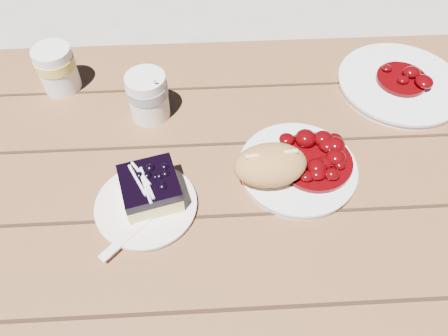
{
  "coord_description": "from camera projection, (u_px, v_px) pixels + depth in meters",
  "views": [
    {
      "loc": [
        0.03,
        -0.47,
        1.38
      ],
      "look_at": [
        0.06,
        -0.02,
        0.81
      ],
      "focal_mm": 35.0,
      "sensor_mm": 36.0,
      "label": 1
    }
  ],
  "objects": [
    {
      "name": "second_plate",
      "position": [
        400.0,
        84.0,
        0.92
      ],
      "size": [
        0.25,
        0.25,
        0.02
      ],
      "primitive_type": "cylinder",
      "color": "white",
      "rests_on": "picnic_table"
    },
    {
      "name": "main_plate",
      "position": [
        297.0,
        169.0,
        0.78
      ],
      "size": [
        0.21,
        0.21,
        0.02
      ],
      "primitive_type": "cylinder",
      "color": "white",
      "rests_on": "picnic_table"
    },
    {
      "name": "second_cup",
      "position": [
        57.0,
        69.0,
        0.89
      ],
      "size": [
        0.08,
        0.08,
        0.1
      ],
      "primitive_type": "cylinder",
      "color": "white",
      "rests_on": "picnic_table"
    },
    {
      "name": "goulash_stew",
      "position": [
        316.0,
        156.0,
        0.77
      ],
      "size": [
        0.13,
        0.13,
        0.04
      ],
      "primitive_type": null,
      "color": "#510206",
      "rests_on": "main_plate"
    },
    {
      "name": "bread_roll",
      "position": [
        270.0,
        165.0,
        0.74
      ],
      "size": [
        0.13,
        0.1,
        0.07
      ],
      "primitive_type": "ellipsoid",
      "rotation": [
        0.0,
        0.0,
        0.1
      ],
      "color": "#B58145",
      "rests_on": "main_plate"
    },
    {
      "name": "coffee_cup",
      "position": [
        148.0,
        96.0,
        0.84
      ],
      "size": [
        0.08,
        0.08,
        0.1
      ],
      "primitive_type": "cylinder",
      "color": "white",
      "rests_on": "picnic_table"
    },
    {
      "name": "picnic_table",
      "position": [
        197.0,
        225.0,
        0.91
      ],
      "size": [
        2.0,
        1.55,
        0.75
      ],
      "color": "brown",
      "rests_on": "ground"
    },
    {
      "name": "ground",
      "position": [
        206.0,
        321.0,
        1.37
      ],
      "size": [
        60.0,
        60.0,
        0.0
      ],
      "primitive_type": "plane",
      "color": "#AAA59A",
      "rests_on": "ground"
    },
    {
      "name": "fork_dessert",
      "position": [
        131.0,
        233.0,
        0.7
      ],
      "size": [
        0.13,
        0.13,
        0.0
      ],
      "primitive_type": null,
      "rotation": [
        0.0,
        0.0,
        -0.76
      ],
      "color": "white",
      "rests_on": "dessert_plate"
    },
    {
      "name": "dessert_plate",
      "position": [
        146.0,
        206.0,
        0.74
      ],
      "size": [
        0.17,
        0.17,
        0.01
      ],
      "primitive_type": "cylinder",
      "color": "white",
      "rests_on": "picnic_table"
    },
    {
      "name": "blueberry_cake",
      "position": [
        150.0,
        188.0,
        0.72
      ],
      "size": [
        0.11,
        0.11,
        0.05
      ],
      "rotation": [
        0.0,
        0.0,
        0.26
      ],
      "color": "#F9E688",
      "rests_on": "dessert_plate"
    },
    {
      "name": "second_stew",
      "position": [
        404.0,
        73.0,
        0.9
      ],
      "size": [
        0.11,
        0.11,
        0.04
      ],
      "primitive_type": null,
      "color": "#510206",
      "rests_on": "second_plate"
    }
  ]
}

